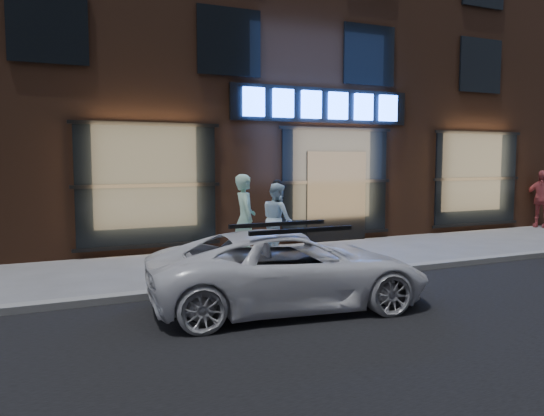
{
  "coord_description": "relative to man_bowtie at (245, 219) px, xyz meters",
  "views": [
    {
      "loc": [
        -7.38,
        -8.3,
        2.21
      ],
      "look_at": [
        -2.93,
        1.6,
        1.2
      ],
      "focal_mm": 35.0,
      "sensor_mm": 36.0,
      "label": 1
    }
  ],
  "objects": [
    {
      "name": "ground",
      "position": [
        3.36,
        -2.05,
        -0.95
      ],
      "size": [
        90.0,
        90.0,
        0.0
      ],
      "primitive_type": "plane",
      "color": "slate",
      "rests_on": "ground"
    },
    {
      "name": "man_bowtie",
      "position": [
        0.0,
        0.0,
        0.0
      ],
      "size": [
        0.56,
        0.75,
        1.89
      ],
      "primitive_type": "imported",
      "rotation": [
        0.0,
        0.0,
        1.41
      ],
      "color": "#B7F1D4",
      "rests_on": "ground"
    },
    {
      "name": "man_cap",
      "position": [
        1.05,
        0.64,
        -0.11
      ],
      "size": [
        0.64,
        0.81,
        1.67
      ],
      "primitive_type": "imported",
      "rotation": [
        0.0,
        0.0,
        1.58
      ],
      "color": "white",
      "rests_on": "ground"
    },
    {
      "name": "curb",
      "position": [
        3.36,
        -2.05,
        -0.89
      ],
      "size": [
        60.0,
        0.25,
        0.12
      ],
      "primitive_type": "cube",
      "color": "gray",
      "rests_on": "ground"
    },
    {
      "name": "storefront_building",
      "position": [
        3.36,
        5.94,
        4.2
      ],
      "size": [
        30.2,
        8.28,
        10.3
      ],
      "color": "#54301E",
      "rests_on": "ground"
    },
    {
      "name": "passerby",
      "position": [
        10.91,
        1.65,
        -0.03
      ],
      "size": [
        0.9,
        1.16,
        1.84
      ],
      "primitive_type": "imported",
      "rotation": [
        0.0,
        0.0,
        -1.09
      ],
      "color": "#BA4C52",
      "rests_on": "ground"
    },
    {
      "name": "white_suv",
      "position": [
        -0.62,
        -3.39,
        -0.37
      ],
      "size": [
        4.37,
        2.42,
        1.16
      ],
      "primitive_type": "imported",
      "rotation": [
        0.0,
        0.0,
        1.45
      ],
      "color": "white",
      "rests_on": "ground"
    }
  ]
}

